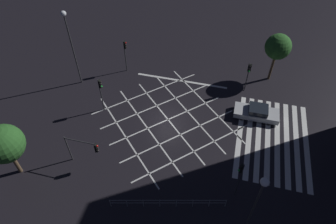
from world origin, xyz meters
The scene contains 13 objects.
ground_plane centered at (0.00, 0.00, 0.00)m, with size 200.00×200.00×0.00m, color black.
road_markings centered at (0.32, -7.00, 0.00)m, with size 16.12×21.98×0.01m.
traffic_light_se_main centered at (6.49, -7.31, 2.67)m, with size 0.39×0.36×3.74m.
traffic_light_nw_cross centered at (-6.99, 5.55, 2.38)m, with size 0.36×3.09×3.21m.
traffic_light_sw_cross centered at (-6.82, -7.45, 2.99)m, with size 0.36×0.39×4.18m.
traffic_light_ne_cross centered at (6.75, 6.83, 2.97)m, with size 0.36×0.39×4.16m.
traffic_light_median_north centered at (-0.26, 6.88, 2.93)m, with size 0.36×0.39×4.11m.
street_lamp_east centered at (3.32, 11.32, 6.49)m, with size 0.56×0.56×8.93m.
street_lamp_west centered at (-10.80, -8.16, 6.19)m, with size 0.53×0.53×8.72m.
street_tree_near centered at (9.43, -9.96, 4.40)m, with size 2.84×2.84×5.85m.
street_tree_far centered at (-9.29, 11.14, 3.86)m, with size 3.24×3.24×5.50m.
waiting_car centered at (2.68, -8.77, 0.61)m, with size 1.88×4.56×1.31m.
pedestrian_railing centered at (-9.32, -2.37, 0.67)m, with size 2.32×8.99×1.05m.
Camera 1 is at (-20.44, -5.19, 22.70)m, focal length 32.00 mm.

